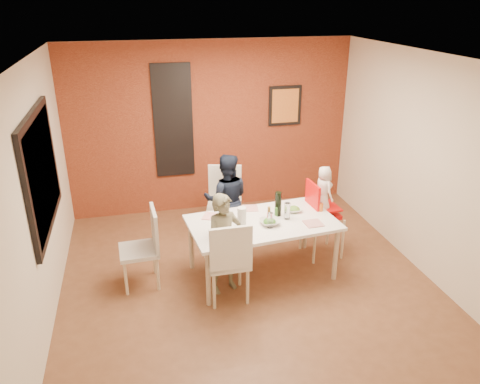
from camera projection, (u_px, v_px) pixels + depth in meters
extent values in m
plane|color=brown|center=(245.00, 277.00, 5.92)|extent=(4.50, 4.50, 0.00)
cube|color=white|center=(247.00, 57.00, 4.87)|extent=(4.50, 4.50, 0.02)
cube|color=beige|center=(211.00, 128.00, 7.41)|extent=(4.50, 0.02, 2.70)
cube|color=beige|center=(322.00, 288.00, 3.38)|extent=(4.50, 0.02, 2.70)
cube|color=beige|center=(39.00, 196.00, 4.91)|extent=(0.02, 4.50, 2.70)
cube|color=beige|center=(419.00, 163.00, 5.88)|extent=(0.02, 4.50, 2.70)
cube|color=maroon|center=(212.00, 128.00, 7.39)|extent=(4.50, 0.02, 2.70)
cube|color=black|center=(41.00, 172.00, 5.02)|extent=(0.05, 1.70, 1.30)
cube|color=black|center=(43.00, 171.00, 5.02)|extent=(0.02, 1.55, 1.15)
cube|color=silver|center=(173.00, 121.00, 7.19)|extent=(0.55, 0.03, 1.70)
cube|color=black|center=(173.00, 121.00, 7.19)|extent=(0.60, 0.03, 1.76)
cube|color=black|center=(285.00, 106.00, 7.51)|extent=(0.54, 0.03, 0.64)
cube|color=orange|center=(285.00, 106.00, 7.50)|extent=(0.44, 0.01, 0.54)
cube|color=white|center=(262.00, 223.00, 5.73)|extent=(1.87, 1.16, 0.04)
cylinder|color=#C0AC8F|center=(208.00, 279.00, 5.27)|extent=(0.06, 0.06, 0.70)
cylinder|color=#C0AC8F|center=(191.00, 244.00, 5.99)|extent=(0.06, 0.06, 0.70)
cylinder|color=#C0AC8F|center=(336.00, 254.00, 5.75)|extent=(0.06, 0.06, 0.70)
cylinder|color=#C0AC8F|center=(306.00, 225.00, 6.48)|extent=(0.06, 0.06, 0.70)
cube|color=silver|center=(227.00, 261.00, 5.36)|extent=(0.48, 0.48, 0.05)
cube|color=silver|center=(231.00, 250.00, 5.07)|extent=(0.47, 0.04, 0.54)
cylinder|color=#C7B594|center=(240.00, 268.00, 5.68)|extent=(0.04, 0.04, 0.47)
cylinder|color=#C7B594|center=(248.00, 286.00, 5.33)|extent=(0.04, 0.04, 0.47)
cylinder|color=#C7B594|center=(208.00, 273.00, 5.60)|extent=(0.04, 0.04, 0.47)
cylinder|color=#C7B594|center=(214.00, 291.00, 5.25)|extent=(0.04, 0.04, 0.47)
cube|color=white|center=(224.00, 206.00, 6.74)|extent=(0.59, 0.59, 0.05)
cube|color=white|center=(225.00, 183.00, 6.83)|extent=(0.48, 0.17, 0.55)
cylinder|color=beige|center=(210.00, 228.00, 6.66)|extent=(0.04, 0.04, 0.47)
cylinder|color=beige|center=(212.00, 216.00, 7.02)|extent=(0.04, 0.04, 0.47)
cylinder|color=beige|center=(238.00, 228.00, 6.65)|extent=(0.04, 0.04, 0.47)
cylinder|color=beige|center=(238.00, 216.00, 7.02)|extent=(0.04, 0.04, 0.47)
cube|color=beige|center=(139.00, 251.00, 5.61)|extent=(0.48, 0.48, 0.05)
cube|color=beige|center=(155.00, 229.00, 5.56)|extent=(0.06, 0.46, 0.52)
cylinder|color=beige|center=(124.00, 262.00, 5.83)|extent=(0.04, 0.04, 0.45)
cylinder|color=beige|center=(154.00, 258.00, 5.92)|extent=(0.04, 0.04, 0.45)
cylinder|color=beige|center=(126.00, 279.00, 5.49)|extent=(0.04, 0.04, 0.45)
cylinder|color=beige|center=(158.00, 274.00, 5.59)|extent=(0.04, 0.04, 0.45)
cube|color=red|center=(323.00, 214.00, 6.24)|extent=(0.40, 0.40, 0.05)
cube|color=red|center=(312.00, 199.00, 6.09)|extent=(0.06, 0.37, 0.44)
cube|color=red|center=(324.00, 207.00, 6.19)|extent=(0.40, 0.40, 0.02)
cylinder|color=beige|center=(343.00, 240.00, 6.23)|extent=(0.04, 0.04, 0.57)
cylinder|color=beige|center=(315.00, 244.00, 6.12)|extent=(0.04, 0.04, 0.57)
cylinder|color=beige|center=(328.00, 226.00, 6.60)|extent=(0.04, 0.04, 0.57)
cylinder|color=beige|center=(301.00, 230.00, 6.48)|extent=(0.04, 0.04, 0.57)
imported|color=brown|center=(224.00, 244.00, 5.45)|extent=(0.53, 0.43, 1.24)
imported|color=black|center=(227.00, 199.00, 6.53)|extent=(0.72, 0.60, 1.32)
imported|color=silver|center=(324.00, 190.00, 6.09)|extent=(0.27, 0.35, 0.65)
cube|color=silver|center=(236.00, 242.00, 5.23)|extent=(0.26, 0.26, 0.01)
cube|color=white|center=(250.00, 208.00, 6.06)|extent=(0.23, 0.23, 0.01)
cube|color=silver|center=(313.00, 223.00, 5.66)|extent=(0.22, 0.22, 0.01)
cube|color=white|center=(212.00, 216.00, 5.83)|extent=(0.28, 0.28, 0.01)
imported|color=silver|center=(270.00, 222.00, 5.64)|extent=(0.25, 0.25, 0.06)
imported|color=white|center=(294.00, 210.00, 5.97)|extent=(0.21, 0.21, 0.05)
cylinder|color=black|center=(278.00, 204.00, 5.81)|extent=(0.08, 0.08, 0.31)
cylinder|color=white|center=(270.00, 220.00, 5.54)|extent=(0.07, 0.07, 0.19)
cylinder|color=silver|center=(287.00, 211.00, 5.74)|extent=(0.07, 0.07, 0.21)
cylinder|color=silver|center=(242.00, 217.00, 5.56)|extent=(0.11, 0.11, 0.24)
cylinder|color=red|center=(268.00, 218.00, 5.66)|extent=(0.03, 0.03, 0.13)
cylinder|color=#377727|center=(276.00, 213.00, 5.76)|extent=(0.04, 0.04, 0.15)
cylinder|color=brown|center=(269.00, 212.00, 5.80)|extent=(0.04, 0.04, 0.14)
cylinder|color=orange|center=(321.00, 207.00, 5.97)|extent=(0.06, 0.06, 0.10)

